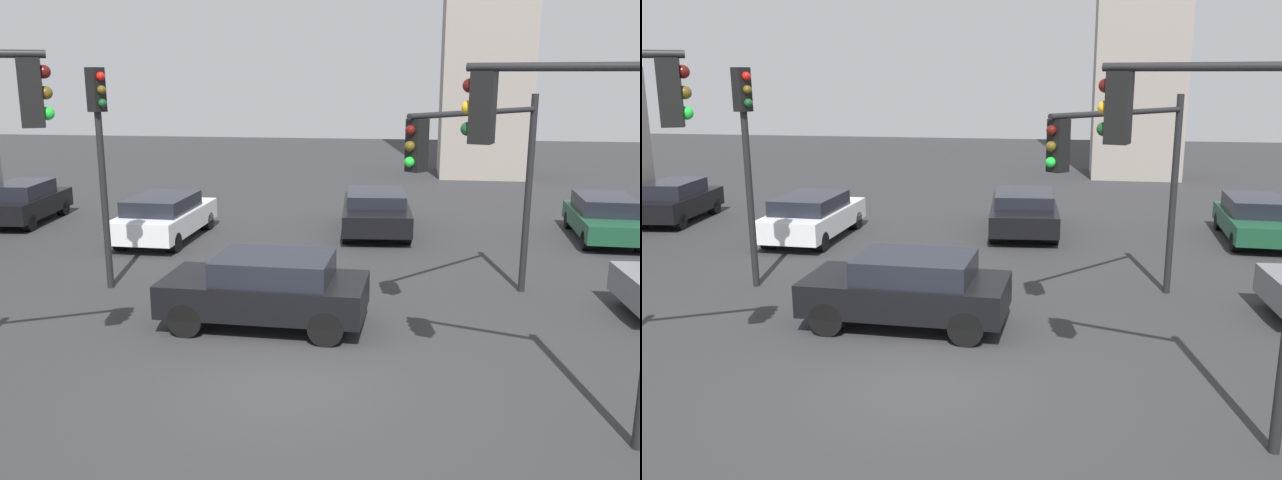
% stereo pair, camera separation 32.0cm
% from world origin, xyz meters
% --- Properties ---
extents(ground_plane, '(88.78, 88.78, 0.00)m').
position_xyz_m(ground_plane, '(0.00, 0.00, 0.00)').
color(ground_plane, '#2D2D30').
extents(traffic_light_0, '(0.49, 0.43, 5.25)m').
position_xyz_m(traffic_light_0, '(-5.14, 4.54, 3.65)').
color(traffic_light_0, black).
rests_on(traffic_light_0, ground_plane).
extents(traffic_light_1, '(2.94, 3.36, 4.67)m').
position_xyz_m(traffic_light_1, '(3.43, 4.01, 3.33)').
color(traffic_light_1, black).
rests_on(traffic_light_1, ground_plane).
extents(traffic_light_3, '(2.67, 1.06, 5.43)m').
position_xyz_m(traffic_light_3, '(4.21, -1.10, 3.83)').
color(traffic_light_3, black).
rests_on(traffic_light_3, ground_plane).
extents(car_0, '(2.45, 4.76, 1.33)m').
position_xyz_m(car_0, '(0.96, 11.48, 0.72)').
color(car_0, black).
rests_on(car_0, ground_plane).
extents(car_1, '(4.22, 2.04, 1.52)m').
position_xyz_m(car_1, '(-0.79, 2.49, 0.81)').
color(car_1, black).
rests_on(car_1, ground_plane).
extents(car_2, '(2.03, 4.39, 1.36)m').
position_xyz_m(car_2, '(8.17, 11.41, 0.71)').
color(car_2, '#19472D').
rests_on(car_2, ground_plane).
extents(car_5, '(1.95, 4.07, 1.46)m').
position_xyz_m(car_5, '(-11.24, 11.22, 0.76)').
color(car_5, black).
rests_on(car_5, ground_plane).
extents(car_6, '(2.06, 4.53, 1.43)m').
position_xyz_m(car_6, '(-5.56, 9.48, 0.75)').
color(car_6, silver).
rests_on(car_6, ground_plane).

